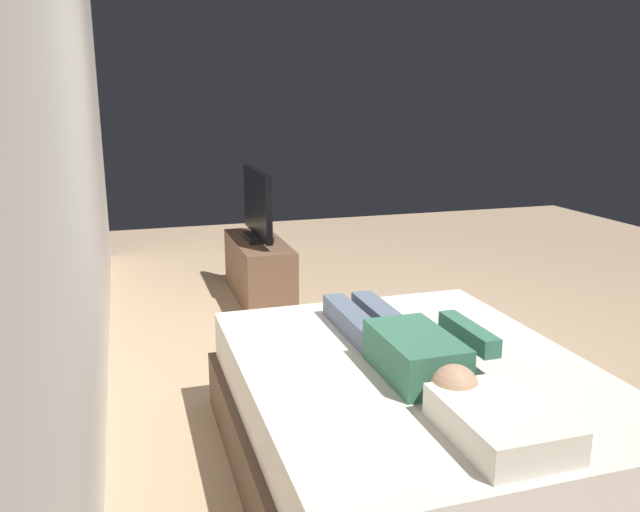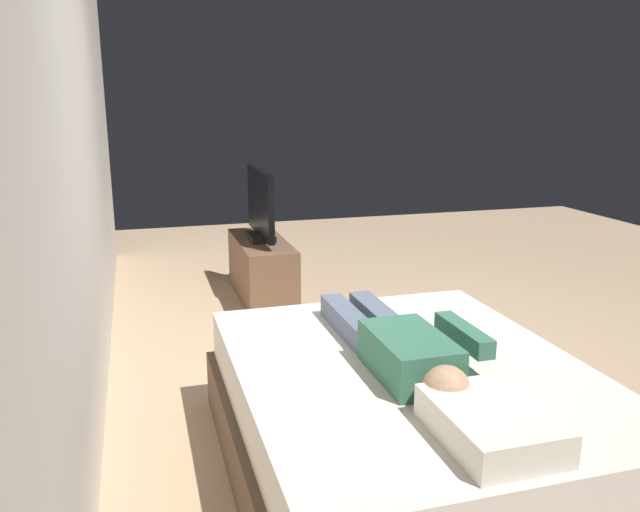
{
  "view_description": "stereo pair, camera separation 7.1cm",
  "coord_description": "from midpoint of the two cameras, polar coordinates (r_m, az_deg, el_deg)",
  "views": [
    {
      "loc": [
        -3.41,
        1.48,
        1.67
      ],
      "look_at": [
        0.32,
        0.32,
        0.69
      ],
      "focal_mm": 35.86,
      "sensor_mm": 36.0,
      "label": 1
    },
    {
      "loc": [
        -3.43,
        1.41,
        1.67
      ],
      "look_at": [
        0.32,
        0.32,
        0.69
      ],
      "focal_mm": 35.86,
      "sensor_mm": 36.0,
      "label": 2
    }
  ],
  "objects": [
    {
      "name": "pillow",
      "position": [
        2.3,
        14.92,
        -14.16
      ],
      "size": [
        0.48,
        0.34,
        0.12
      ],
      "primitive_type": "cube",
      "color": "silver",
      "rests_on": "bed"
    },
    {
      "name": "bed",
      "position": [
        2.95,
        7.62,
        -14.44
      ],
      "size": [
        1.94,
        1.55,
        0.54
      ],
      "color": "brown",
      "rests_on": "ground"
    },
    {
      "name": "tv",
      "position": [
        5.31,
        -5.99,
        4.4
      ],
      "size": [
        0.88,
        0.2,
        0.59
      ],
      "color": "black",
      "rests_on": "tv_stand"
    },
    {
      "name": "ground_plane",
      "position": [
        4.07,
        5.2,
        -10.19
      ],
      "size": [
        10.0,
        10.0,
        0.0
      ],
      "primitive_type": "plane",
      "color": "tan"
    },
    {
      "name": "tv_stand",
      "position": [
        5.42,
        -5.84,
        -1.18
      ],
      "size": [
        1.1,
        0.4,
        0.5
      ],
      "primitive_type": "cube",
      "color": "brown",
      "rests_on": "ground"
    },
    {
      "name": "person",
      "position": [
        2.81,
        6.9,
        -7.89
      ],
      "size": [
        1.26,
        0.46,
        0.18
      ],
      "color": "#387056",
      "rests_on": "bed"
    },
    {
      "name": "back_wall",
      "position": [
        3.84,
        -21.26,
        9.12
      ],
      "size": [
        6.4,
        0.1,
        2.8
      ],
      "primitive_type": "cube",
      "color": "silver",
      "rests_on": "ground"
    },
    {
      "name": "remote",
      "position": [
        3.14,
        12.54,
        -7.17
      ],
      "size": [
        0.15,
        0.04,
        0.02
      ],
      "primitive_type": "cube",
      "color": "black",
      "rests_on": "bed"
    }
  ]
}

